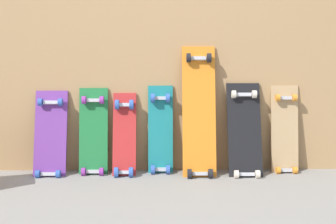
% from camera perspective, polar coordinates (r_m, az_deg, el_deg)
% --- Properties ---
extents(ground_plane, '(12.00, 12.00, 0.00)m').
position_cam_1_polar(ground_plane, '(3.36, -0.02, -7.42)').
color(ground_plane, gray).
extents(plywood_wall_panel, '(2.84, 0.04, 1.61)m').
position_cam_1_polar(plywood_wall_panel, '(3.32, -0.05, 6.42)').
color(plywood_wall_panel, tan).
rests_on(plywood_wall_panel, ground).
extents(skateboard_purple, '(0.23, 0.23, 0.66)m').
position_cam_1_polar(skateboard_purple, '(3.34, -14.47, -3.18)').
color(skateboard_purple, '#6B338C').
rests_on(skateboard_purple, ground).
extents(skateboard_green, '(0.20, 0.18, 0.68)m').
position_cam_1_polar(skateboard_green, '(3.31, -9.30, -2.94)').
color(skateboard_green, '#1E7238').
rests_on(skateboard_green, ground).
extents(skateboard_red, '(0.16, 0.24, 0.64)m').
position_cam_1_polar(skateboard_red, '(3.25, -5.47, -3.31)').
color(skateboard_red, '#B22626').
rests_on(skateboard_red, ground).
extents(skateboard_teal, '(0.18, 0.16, 0.69)m').
position_cam_1_polar(skateboard_teal, '(3.29, -0.94, -2.71)').
color(skateboard_teal, '#197A7F').
rests_on(skateboard_teal, ground).
extents(skateboard_orange, '(0.23, 0.28, 0.97)m').
position_cam_1_polar(skateboard_orange, '(3.22, 3.89, -0.44)').
color(skateboard_orange, orange).
rests_on(skateboard_orange, ground).
extents(skateboard_black, '(0.24, 0.27, 0.71)m').
position_cam_1_polar(skateboard_black, '(3.28, 9.54, -2.76)').
color(skateboard_black, black).
rests_on(skateboard_black, ground).
extents(skateboard_natural, '(0.20, 0.15, 0.70)m').
position_cam_1_polar(skateboard_natural, '(3.41, 14.38, -2.65)').
color(skateboard_natural, tan).
rests_on(skateboard_natural, ground).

